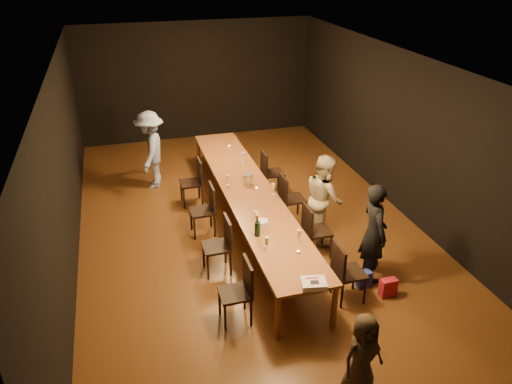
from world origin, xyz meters
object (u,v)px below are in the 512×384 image
object	(u,v)px
man_blue	(151,150)
champagne_bottle	(257,225)
birthday_cake	(314,283)
woman_tan	(324,198)
chair_right_0	(349,272)
chair_right_3	(273,172)
chair_left_2	(202,210)
chair_left_0	(235,293)
ice_bucket	(248,179)
child	(363,354)
chair_right_1	(317,230)
chair_left_3	(191,182)
plate_stack	(262,223)
chair_right_2	(293,198)
woman_birthday	(374,233)
table	(248,193)
chair_left_1	(216,246)

from	to	relation	value
man_blue	champagne_bottle	bearing A→B (deg)	33.63
birthday_cake	woman_tan	bearing A→B (deg)	75.60
birthday_cake	chair_right_0	bearing A→B (deg)	44.64
chair_right_3	chair_left_2	distance (m)	2.08
chair_left_0	ice_bucket	bearing A→B (deg)	-18.85
champagne_bottle	child	bearing A→B (deg)	-77.76
chair_right_1	chair_left_3	xyz separation A→B (m)	(-1.70, 2.40, 0.00)
champagne_bottle	woman_tan	bearing A→B (deg)	29.60
chair_left_3	chair_right_3	bearing A→B (deg)	-90.00
chair_left_3	ice_bucket	xyz separation A→B (m)	(0.91, -0.94, 0.38)
chair_right_3	plate_stack	xyz separation A→B (m)	(-0.98, -2.48, 0.34)
man_blue	chair_left_3	bearing A→B (deg)	47.63
woman_tan	birthday_cake	world-z (taller)	woman_tan
chair_left_3	champagne_bottle	size ratio (longest dim) A/B	2.59
chair_right_1	ice_bucket	size ratio (longest dim) A/B	4.72
chair_right_2	chair_left_2	distance (m)	1.70
chair_right_2	chair_left_0	distance (m)	2.94
chair_right_3	chair_left_2	xyz separation A→B (m)	(-1.70, -1.20, 0.00)
woman_birthday	chair_right_2	bearing A→B (deg)	18.44
chair_left_2	woman_birthday	bearing A→B (deg)	-131.69
chair_left_2	woman_birthday	distance (m)	3.04
man_blue	birthday_cake	bearing A→B (deg)	32.68
chair_right_0	man_blue	size ratio (longest dim) A/B	0.56
child	chair_left_2	bearing A→B (deg)	92.99
chair_left_2	chair_right_3	bearing A→B (deg)	-54.78
chair_left_0	ice_bucket	xyz separation A→B (m)	(0.91, 2.66, 0.38)
chair_left_0	woman_birthday	size ratio (longest dim) A/B	0.58
chair_left_0	birthday_cake	bearing A→B (deg)	-118.36
chair_right_0	birthday_cake	xyz separation A→B (m)	(-0.77, -0.50, 0.32)
chair_right_2	child	world-z (taller)	child
chair_right_0	woman_tan	bearing A→B (deg)	169.91
table	chair_left_0	bearing A→B (deg)	-109.50
chair_right_2	chair_left_3	distance (m)	2.08
chair_left_2	chair_left_3	xyz separation A→B (m)	(0.00, 1.20, 0.00)
chair_right_0	birthday_cake	distance (m)	0.98
chair_left_2	woman_tan	world-z (taller)	woman_tan
chair_left_2	chair_left_3	size ratio (longest dim) A/B	1.00
man_blue	plate_stack	size ratio (longest dim) A/B	8.62
champagne_bottle	ice_bucket	xyz separation A→B (m)	(0.34, 1.79, -0.08)
woman_tan	chair_right_1	bearing A→B (deg)	151.56
chair_left_3	champagne_bottle	world-z (taller)	champagne_bottle
ice_bucket	birthday_cake	bearing A→B (deg)	-89.67
chair_left_2	man_blue	size ratio (longest dim) A/B	0.56
chair_left_0	chair_left_2	distance (m)	2.40
chair_right_2	woman_birthday	world-z (taller)	woman_birthday
chair_right_1	child	world-z (taller)	child
woman_tan	man_blue	bearing A→B (deg)	45.14
chair_right_1	ice_bucket	world-z (taller)	ice_bucket
chair_left_0	chair_left_1	distance (m)	1.20
chair_left_2	man_blue	distance (m)	2.36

